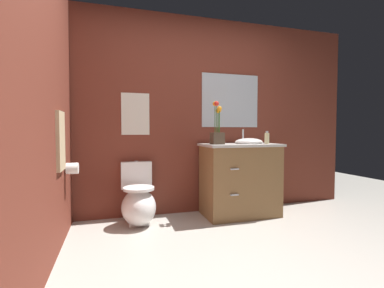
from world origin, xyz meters
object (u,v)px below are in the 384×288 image
vanity_cabinet (240,179)px  flower_vase (217,131)px  wall_poster (135,114)px  wall_mirror (230,101)px  hanging_towel (61,141)px  toilet_paper_roll (72,168)px  toilet (138,202)px  soap_bottle (267,138)px

vanity_cabinet → flower_vase: size_ratio=2.10×
wall_poster → wall_mirror: size_ratio=0.63×
wall_poster → hanging_towel: 1.07m
flower_vase → toilet_paper_roll: size_ratio=4.63×
flower_vase → toilet_paper_roll: flower_vase is taller
hanging_towel → wall_poster: bearing=46.3°
hanging_towel → vanity_cabinet: bearing=12.9°
wall_poster → hanging_towel: (-0.71, -0.74, -0.29)m
toilet → vanity_cabinet: bearing=-1.2°
toilet → hanging_towel: hanging_towel is taller
toilet → wall_mirror: size_ratio=0.86×
toilet_paper_roll → toilet: bearing=16.7°
soap_bottle → wall_mirror: size_ratio=0.20×
toilet → toilet_paper_roll: (-0.65, -0.20, 0.44)m
vanity_cabinet → toilet_paper_roll: (-1.90, -0.17, 0.22)m
flower_vase → wall_mirror: (0.32, 0.33, 0.40)m
hanging_towel → soap_bottle: bearing=8.4°
hanging_towel → toilet_paper_roll: hanging_towel is taller
wall_poster → toilet_paper_roll: (-0.65, -0.46, -0.57)m
wall_poster → soap_bottle: bearing=-14.8°
vanity_cabinet → hanging_towel: (-1.95, -0.45, 0.50)m
hanging_towel → toilet: bearing=33.7°
vanity_cabinet → toilet_paper_roll: 1.92m
flower_vase → toilet: bearing=175.9°
wall_mirror → toilet: bearing=-167.9°
vanity_cabinet → wall_mirror: wall_mirror is taller
hanging_towel → flower_vase: bearing=14.0°
toilet → hanging_towel: 1.11m
flower_vase → soap_bottle: 0.63m
soap_bottle → hanging_towel: hanging_towel is taller
wall_poster → toilet_paper_roll: wall_poster is taller
toilet → soap_bottle: soap_bottle is taller
flower_vase → wall_mirror: bearing=46.3°
toilet_paper_roll → vanity_cabinet: bearing=5.1°
vanity_cabinet → hanging_towel: size_ratio=2.06×
toilet → toilet_paper_roll: toilet_paper_roll is taller
soap_bottle → wall_mirror: wall_mirror is taller
vanity_cabinet → wall_poster: wall_poster is taller
hanging_towel → toilet_paper_roll: 0.40m
vanity_cabinet → wall_poster: (-1.25, 0.29, 0.80)m
toilet → soap_bottle: (1.55, -0.14, 0.72)m
flower_vase → hanging_towel: (-1.63, -0.41, -0.09)m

